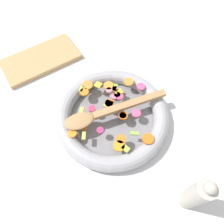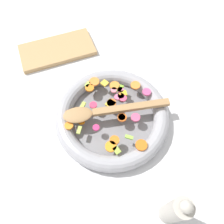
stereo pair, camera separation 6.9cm
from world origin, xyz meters
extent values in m
plane|color=silver|center=(0.00, 0.00, 0.00)|extent=(4.00, 4.00, 0.00)
cylinder|color=slate|center=(0.00, 0.00, 0.01)|extent=(0.32, 0.32, 0.01)
torus|color=#9E9EA5|center=(0.00, 0.00, 0.03)|extent=(0.37, 0.37, 0.05)
cylinder|color=orange|center=(-0.03, -0.09, 0.05)|extent=(0.04, 0.04, 0.01)
cylinder|color=orange|center=(0.04, -0.13, 0.05)|extent=(0.05, 0.05, 0.01)
cylinder|color=orange|center=(0.01, 0.03, 0.05)|extent=(0.03, 0.03, 0.01)
cylinder|color=orange|center=(-0.13, 0.04, 0.05)|extent=(0.03, 0.03, 0.01)
cylinder|color=orange|center=(0.11, 0.07, 0.05)|extent=(0.04, 0.04, 0.01)
cylinder|color=orange|center=(-0.10, 0.00, 0.05)|extent=(0.03, 0.03, 0.01)
cylinder|color=orange|center=(-0.04, -0.11, 0.05)|extent=(0.04, 0.04, 0.01)
cylinder|color=orange|center=(-0.02, 0.13, 0.05)|extent=(0.05, 0.05, 0.01)
cylinder|color=orange|center=(0.05, 0.04, 0.05)|extent=(0.03, 0.03, 0.01)
cylinder|color=orange|center=(-0.11, 0.01, 0.05)|extent=(0.03, 0.03, 0.01)
cylinder|color=orange|center=(0.02, -0.03, 0.05)|extent=(0.04, 0.04, 0.01)
cylinder|color=orange|center=(-0.04, 0.11, 0.05)|extent=(0.04, 0.04, 0.01)
cylinder|color=orange|center=(0.04, 0.09, 0.05)|extent=(0.04, 0.04, 0.01)
cylinder|color=orange|center=(-0.14, 0.00, 0.05)|extent=(0.03, 0.03, 0.01)
cube|color=#9BBB43|center=(-0.03, -0.12, 0.05)|extent=(0.02, 0.03, 0.01)
cube|color=#AEC84A|center=(-0.08, 0.05, 0.05)|extent=(0.03, 0.03, 0.01)
cube|color=#B6DA4C|center=(-0.04, 0.13, 0.05)|extent=(0.02, 0.02, 0.01)
cube|color=#91C343|center=(0.02, -0.10, 0.05)|extent=(0.03, 0.02, 0.01)
cube|color=#84BD32|center=(0.06, 0.07, 0.05)|extent=(0.03, 0.03, 0.01)
cube|color=#AEC452|center=(-0.11, -0.03, 0.05)|extent=(0.02, 0.03, 0.01)
cylinder|color=#DD375D|center=(-0.05, 0.04, 0.05)|extent=(0.03, 0.03, 0.01)
cylinder|color=#E1638E|center=(0.04, 0.04, 0.05)|extent=(0.02, 0.02, 0.01)
cylinder|color=#D14C85|center=(0.13, 0.03, 0.05)|extent=(0.03, 0.03, 0.01)
cylinder|color=pink|center=(0.06, 0.07, 0.05)|extent=(0.03, 0.03, 0.01)
cylinder|color=#C82E69|center=(-0.06, -0.04, 0.05)|extent=(0.02, 0.02, 0.01)
cylinder|color=#E04970|center=(0.05, 0.03, 0.05)|extent=(0.04, 0.04, 0.01)
cylinder|color=#D9527E|center=(0.06, -0.05, 0.05)|extent=(0.03, 0.03, 0.01)
cylinder|color=#D34164|center=(0.02, -0.03, 0.05)|extent=(0.03, 0.03, 0.01)
cylinder|color=pink|center=(0.03, 0.07, 0.05)|extent=(0.03, 0.03, 0.01)
cube|color=yellow|center=(0.01, 0.03, 0.05)|extent=(0.04, 0.04, 0.01)
cube|color=gold|center=(0.02, 0.11, 0.05)|extent=(0.03, 0.03, 0.01)
cube|color=yellow|center=(0.06, 0.05, 0.05)|extent=(0.02, 0.02, 0.01)
cube|color=#A87F51|center=(0.06, -0.01, 0.06)|extent=(0.24, 0.07, 0.01)
ellipsoid|color=#A87F51|center=(-0.10, 0.02, 0.06)|extent=(0.10, 0.07, 0.01)
cylinder|color=#B2ADA3|center=(0.04, -0.32, 0.08)|extent=(0.05, 0.05, 0.17)
sphere|color=#B2ADA3|center=(0.04, -0.32, 0.18)|extent=(0.03, 0.03, 0.03)
cube|color=tan|center=(-0.10, 0.37, 0.01)|extent=(0.29, 0.15, 0.02)
camera|label=1|loc=(-0.18, -0.28, 0.65)|focal=35.00mm
camera|label=2|loc=(-0.12, -0.31, 0.65)|focal=35.00mm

